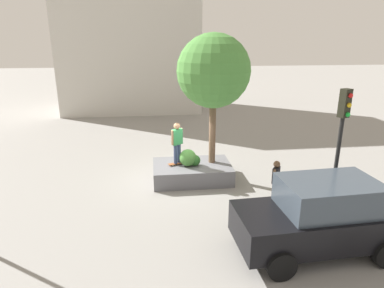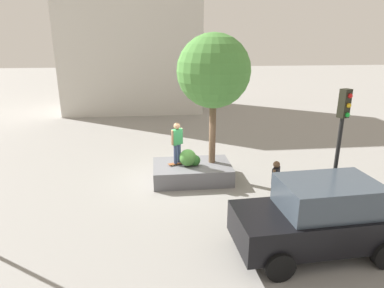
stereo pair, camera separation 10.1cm
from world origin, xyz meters
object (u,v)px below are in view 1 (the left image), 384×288
at_px(plaza_tree, 213,72).
at_px(skateboarder, 177,140).
at_px(planter_ledge, 192,172).
at_px(sedan_parked, 321,216).
at_px(skateboard, 177,163).
at_px(traffic_light_median, 341,135).
at_px(bystander_watching, 276,178).

bearing_deg(plaza_tree, skateboarder, 4.90).
xyz_separation_m(planter_ledge, sedan_parked, (-2.97, 5.38, 0.74)).
bearing_deg(sedan_parked, skateboard, -56.47).
bearing_deg(skateboarder, planter_ledge, 176.51).
relative_size(planter_ledge, traffic_light_median, 0.74).
bearing_deg(traffic_light_median, skateboard, -40.53).
bearing_deg(plaza_tree, skateboard, 4.90).
relative_size(plaza_tree, sedan_parked, 1.13).
distance_m(plaza_tree, sedan_parked, 6.86).
distance_m(traffic_light_median, bystander_watching, 2.95).
relative_size(skateboarder, sedan_parked, 0.37).
xyz_separation_m(skateboard, sedan_parked, (-3.59, 5.41, 0.33)).
distance_m(planter_ledge, bystander_watching, 3.69).
bearing_deg(planter_ledge, skateboarder, -3.49).
bearing_deg(bystander_watching, skateboarder, -34.54).
xyz_separation_m(planter_ledge, skateboard, (0.62, -0.04, 0.41)).
xyz_separation_m(planter_ledge, traffic_light_median, (-4.08, 3.98, 2.65)).
bearing_deg(bystander_watching, planter_ledge, -39.56).
height_order(sedan_parked, traffic_light_median, traffic_light_median).
bearing_deg(skateboarder, sedan_parked, 123.53).
relative_size(plaza_tree, bystander_watching, 3.35).
xyz_separation_m(plaza_tree, sedan_parked, (-2.09, 5.54, -3.46)).
height_order(sedan_parked, bystander_watching, sedan_parked).
relative_size(planter_ledge, skateboarder, 1.88).
height_order(planter_ledge, skateboard, skateboard).
xyz_separation_m(plaza_tree, skateboard, (1.50, 0.13, -3.78)).
height_order(planter_ledge, sedan_parked, sedan_parked).
relative_size(skateboard, traffic_light_median, 0.19).
distance_m(skateboard, sedan_parked, 6.50).
bearing_deg(traffic_light_median, sedan_parked, 51.56).
xyz_separation_m(skateboard, traffic_light_median, (-4.70, 4.02, 2.25)).
distance_m(skateboard, bystander_watching, 4.17).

